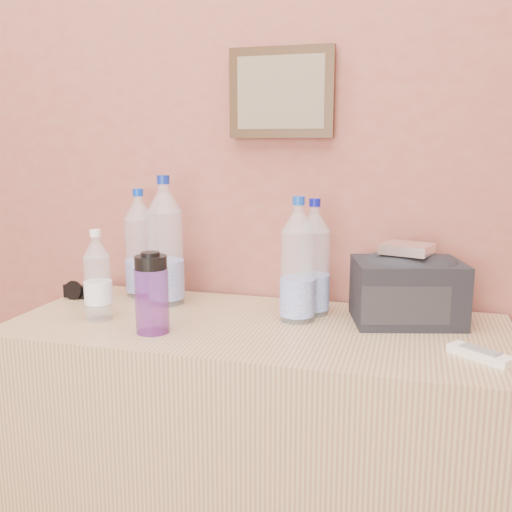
{
  "coord_description": "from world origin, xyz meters",
  "views": [
    {
      "loc": [
        0.57,
        0.35,
        1.25
      ],
      "look_at": [
        0.19,
        1.71,
        0.98
      ],
      "focal_mm": 40.0,
      "sensor_mm": 36.0,
      "label": 1
    }
  ],
  "objects_px": {
    "pet_small": "(98,280)",
    "sunglasses": "(87,292)",
    "pet_large_a": "(140,249)",
    "pet_large_d": "(298,267)",
    "nalgene_bottle": "(152,293)",
    "ac_remote": "(480,355)",
    "foil_packet": "(407,249)",
    "dresser": "(256,464)",
    "pet_large_c": "(314,264)",
    "pet_large_b": "(165,248)",
    "toiletry_bag": "(407,287)"
  },
  "relations": [
    {
      "from": "pet_large_d",
      "to": "pet_large_b",
      "type": "bearing_deg",
      "value": 171.71
    },
    {
      "from": "pet_large_c",
      "to": "nalgene_bottle",
      "type": "xyz_separation_m",
      "value": [
        -0.35,
        -0.27,
        -0.04
      ]
    },
    {
      "from": "sunglasses",
      "to": "pet_large_c",
      "type": "bearing_deg",
      "value": 6.14
    },
    {
      "from": "pet_large_c",
      "to": "ac_remote",
      "type": "xyz_separation_m",
      "value": [
        0.41,
        -0.24,
        -0.13
      ]
    },
    {
      "from": "nalgene_bottle",
      "to": "ac_remote",
      "type": "xyz_separation_m",
      "value": [
        0.76,
        0.03,
        -0.09
      ]
    },
    {
      "from": "dresser",
      "to": "pet_small",
      "type": "height_order",
      "value": "pet_small"
    },
    {
      "from": "pet_large_a",
      "to": "foil_packet",
      "type": "distance_m",
      "value": 0.79
    },
    {
      "from": "dresser",
      "to": "pet_large_d",
      "type": "height_order",
      "value": "pet_large_d"
    },
    {
      "from": "sunglasses",
      "to": "foil_packet",
      "type": "relative_size",
      "value": 1.31
    },
    {
      "from": "pet_large_c",
      "to": "sunglasses",
      "type": "xyz_separation_m",
      "value": [
        -0.68,
        -0.04,
        -0.12
      ]
    },
    {
      "from": "sunglasses",
      "to": "toiletry_bag",
      "type": "distance_m",
      "value": 0.93
    },
    {
      "from": "sunglasses",
      "to": "pet_large_a",
      "type": "bearing_deg",
      "value": 35.17
    },
    {
      "from": "nalgene_bottle",
      "to": "toiletry_bag",
      "type": "xyz_separation_m",
      "value": [
        0.6,
        0.26,
        -0.01
      ]
    },
    {
      "from": "pet_small",
      "to": "toiletry_bag",
      "type": "bearing_deg",
      "value": 14.08
    },
    {
      "from": "pet_large_c",
      "to": "nalgene_bottle",
      "type": "height_order",
      "value": "pet_large_c"
    },
    {
      "from": "dresser",
      "to": "sunglasses",
      "type": "bearing_deg",
      "value": 170.03
    },
    {
      "from": "pet_large_a",
      "to": "pet_large_b",
      "type": "relative_size",
      "value": 0.88
    },
    {
      "from": "foil_packet",
      "to": "pet_large_c",
      "type": "bearing_deg",
      "value": 174.89
    },
    {
      "from": "pet_large_a",
      "to": "pet_small",
      "type": "height_order",
      "value": "pet_large_a"
    },
    {
      "from": "pet_large_c",
      "to": "toiletry_bag",
      "type": "relative_size",
      "value": 1.17
    },
    {
      "from": "pet_large_d",
      "to": "pet_large_a",
      "type": "bearing_deg",
      "value": 166.67
    },
    {
      "from": "sunglasses",
      "to": "foil_packet",
      "type": "xyz_separation_m",
      "value": [
        0.92,
        0.01,
        0.18
      ]
    },
    {
      "from": "pet_large_a",
      "to": "foil_packet",
      "type": "bearing_deg",
      "value": -5.17
    },
    {
      "from": "pet_small",
      "to": "sunglasses",
      "type": "xyz_separation_m",
      "value": [
        -0.14,
        0.17,
        -0.09
      ]
    },
    {
      "from": "dresser",
      "to": "pet_large_d",
      "type": "distance_m",
      "value": 0.56
    },
    {
      "from": "pet_large_a",
      "to": "pet_large_b",
      "type": "xyz_separation_m",
      "value": [
        0.11,
        -0.06,
        0.02
      ]
    },
    {
      "from": "nalgene_bottle",
      "to": "pet_large_d",
      "type": "bearing_deg",
      "value": 30.89
    },
    {
      "from": "pet_large_a",
      "to": "pet_large_d",
      "type": "bearing_deg",
      "value": -13.33
    },
    {
      "from": "nalgene_bottle",
      "to": "toiletry_bag",
      "type": "distance_m",
      "value": 0.65
    },
    {
      "from": "pet_large_b",
      "to": "pet_small",
      "type": "relative_size",
      "value": 1.55
    },
    {
      "from": "pet_small",
      "to": "dresser",
      "type": "bearing_deg",
      "value": 9.75
    },
    {
      "from": "pet_large_d",
      "to": "pet_small",
      "type": "height_order",
      "value": "pet_large_d"
    },
    {
      "from": "pet_large_c",
      "to": "nalgene_bottle",
      "type": "relative_size",
      "value": 1.57
    },
    {
      "from": "pet_large_a",
      "to": "pet_small",
      "type": "bearing_deg",
      "value": -88.77
    },
    {
      "from": "pet_large_a",
      "to": "pet_large_d",
      "type": "xyz_separation_m",
      "value": [
        0.51,
        -0.12,
        -0.0
      ]
    },
    {
      "from": "pet_large_c",
      "to": "foil_packet",
      "type": "relative_size",
      "value": 2.65
    },
    {
      "from": "pet_large_b",
      "to": "dresser",
      "type": "bearing_deg",
      "value": -21.45
    },
    {
      "from": "nalgene_bottle",
      "to": "toiletry_bag",
      "type": "height_order",
      "value": "nalgene_bottle"
    },
    {
      "from": "pet_large_a",
      "to": "pet_large_c",
      "type": "height_order",
      "value": "pet_large_a"
    },
    {
      "from": "sunglasses",
      "to": "ac_remote",
      "type": "distance_m",
      "value": 1.11
    },
    {
      "from": "pet_large_a",
      "to": "pet_large_c",
      "type": "relative_size",
      "value": 1.04
    },
    {
      "from": "pet_large_d",
      "to": "nalgene_bottle",
      "type": "distance_m",
      "value": 0.38
    },
    {
      "from": "pet_large_a",
      "to": "foil_packet",
      "type": "height_order",
      "value": "pet_large_a"
    },
    {
      "from": "pet_large_b",
      "to": "pet_large_c",
      "type": "bearing_deg",
      "value": 1.86
    },
    {
      "from": "dresser",
      "to": "sunglasses",
      "type": "distance_m",
      "value": 0.7
    },
    {
      "from": "pet_large_a",
      "to": "toiletry_bag",
      "type": "relative_size",
      "value": 1.21
    },
    {
      "from": "pet_large_d",
      "to": "nalgene_bottle",
      "type": "xyz_separation_m",
      "value": [
        -0.32,
        -0.19,
        -0.05
      ]
    },
    {
      "from": "dresser",
      "to": "pet_large_c",
      "type": "xyz_separation_m",
      "value": [
        0.12,
        0.13,
        0.54
      ]
    },
    {
      "from": "toiletry_bag",
      "to": "foil_packet",
      "type": "distance_m",
      "value": 0.11
    },
    {
      "from": "dresser",
      "to": "pet_large_b",
      "type": "relative_size",
      "value": 3.44
    }
  ]
}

